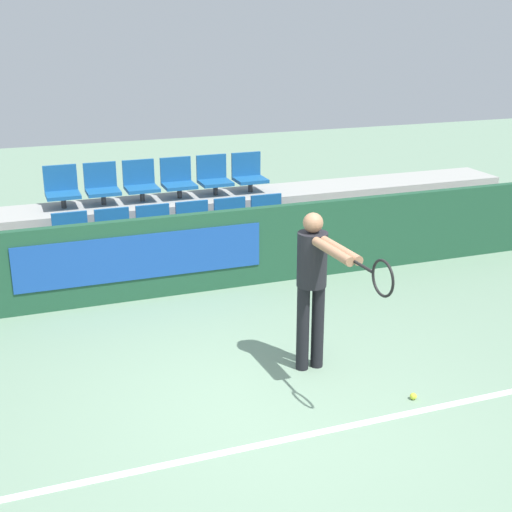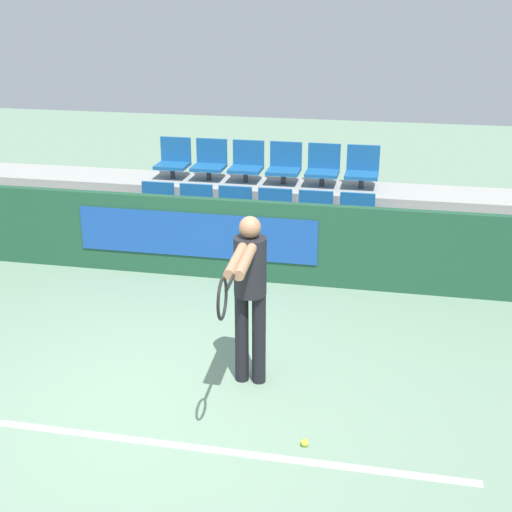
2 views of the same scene
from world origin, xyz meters
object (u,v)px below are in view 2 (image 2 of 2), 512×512
object	(u,v)px
stadium_chair_1	(194,208)
stadium_chair_10	(323,167)
stadium_chair_0	(156,206)
stadium_chair_2	(233,211)
stadium_chair_4	(314,216)
stadium_chair_11	(362,169)
stadium_chair_9	(284,165)
tennis_ball	(305,443)
stadium_chair_6	(174,160)
stadium_chair_7	(210,161)
tennis_player	(249,286)
stadium_chair_5	(356,218)
stadium_chair_3	(273,213)
stadium_chair_8	(247,163)

from	to	relation	value
stadium_chair_1	stadium_chair_10	bearing A→B (deg)	27.51
stadium_chair_0	stadium_chair_2	size ratio (longest dim) A/B	1.00
stadium_chair_4	stadium_chair_11	world-z (taller)	stadium_chair_11
stadium_chair_2	stadium_chair_9	world-z (taller)	stadium_chair_9
stadium_chair_10	tennis_ball	bearing A→B (deg)	-84.69
stadium_chair_2	stadium_chair_6	xyz separation A→B (m)	(-1.10, 0.86, 0.46)
stadium_chair_7	stadium_chair_10	world-z (taller)	same
tennis_player	stadium_chair_5	bearing A→B (deg)	74.02
stadium_chair_7	tennis_ball	distance (m)	5.45
stadium_chair_7	tennis_player	bearing A→B (deg)	-70.25
stadium_chair_3	tennis_ball	xyz separation A→B (m)	(1.00, -4.03, -0.68)
stadium_chair_2	stadium_chair_8	world-z (taller)	stadium_chair_8
stadium_chair_0	stadium_chair_6	world-z (taller)	stadium_chair_6
stadium_chair_6	stadium_chair_9	distance (m)	1.65
stadium_chair_5	stadium_chair_4	bearing A→B (deg)	180.00
stadium_chair_6	stadium_chair_10	bearing A→B (deg)	0.00
stadium_chair_1	stadium_chair_11	xyz separation A→B (m)	(2.20, 0.86, 0.46)
stadium_chair_4	stadium_chair_6	bearing A→B (deg)	158.67
tennis_player	stadium_chair_11	bearing A→B (deg)	76.77
stadium_chair_4	tennis_player	bearing A→B (deg)	-93.59
stadium_chair_5	stadium_chair_2	bearing A→B (deg)	180.00
stadium_chair_7	stadium_chair_9	world-z (taller)	same
stadium_chair_5	stadium_chair_8	bearing A→B (deg)	152.49
stadium_chair_8	stadium_chair_11	size ratio (longest dim) A/B	1.00
stadium_chair_11	tennis_ball	bearing A→B (deg)	-91.12
stadium_chair_3	stadium_chair_6	size ratio (longest dim) A/B	1.00
stadium_chair_2	stadium_chair_5	distance (m)	1.65
stadium_chair_2	stadium_chair_4	xyz separation A→B (m)	(1.10, 0.00, 0.00)
stadium_chair_0	stadium_chair_8	size ratio (longest dim) A/B	1.00
stadium_chair_6	stadium_chair_1	bearing A→B (deg)	-57.38
stadium_chair_0	stadium_chair_9	size ratio (longest dim) A/B	1.00
stadium_chair_5	tennis_ball	size ratio (longest dim) A/B	8.60
stadium_chair_8	stadium_chair_9	world-z (taller)	same
stadium_chair_1	stadium_chair_5	xyz separation A→B (m)	(2.20, 0.00, 0.00)
stadium_chair_7	tennis_ball	world-z (taller)	stadium_chair_7
stadium_chair_11	tennis_player	bearing A→B (deg)	-100.51
stadium_chair_5	stadium_chair_10	size ratio (longest dim) A/B	1.00
stadium_chair_1	stadium_chair_7	xyz separation A→B (m)	(0.00, 0.86, 0.46)
tennis_ball	stadium_chair_10	bearing A→B (deg)	95.31
stadium_chair_4	stadium_chair_9	size ratio (longest dim) A/B	1.00
tennis_player	stadium_chair_0	bearing A→B (deg)	119.46
stadium_chair_8	tennis_player	world-z (taller)	tennis_player
stadium_chair_3	tennis_player	world-z (taller)	tennis_player
stadium_chair_6	tennis_player	bearing A→B (deg)	-63.65
stadium_chair_5	tennis_player	world-z (taller)	tennis_player
stadium_chair_3	stadium_chair_8	distance (m)	1.12
stadium_chair_3	stadium_chair_4	size ratio (longest dim) A/B	1.00
stadium_chair_3	stadium_chair_7	world-z (taller)	stadium_chair_7
stadium_chair_1	stadium_chair_3	xyz separation A→B (m)	(1.10, 0.00, 0.00)
stadium_chair_2	stadium_chair_10	bearing A→B (deg)	37.99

